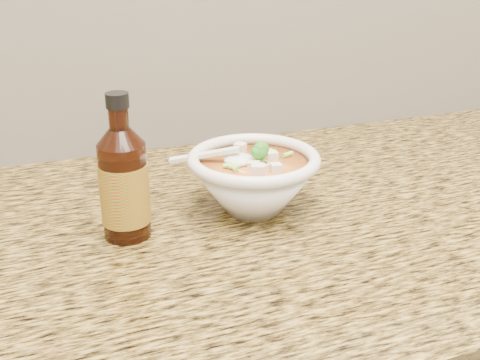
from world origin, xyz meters
name	(u,v)px	position (x,y,z in m)	size (l,w,h in m)	color
counter_slab	(286,222)	(0.00, 1.68, 0.88)	(4.00, 0.68, 0.04)	olive
soup_bowl	(254,181)	(-0.04, 1.69, 0.94)	(0.20, 0.18, 0.10)	white
hot_sauce_bottle	(124,185)	(-0.22, 1.68, 0.97)	(0.07, 0.07, 0.19)	#331107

